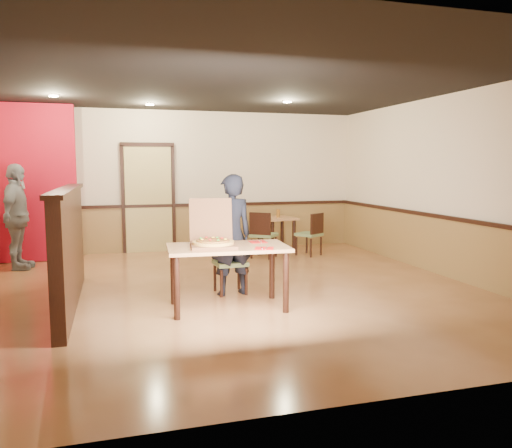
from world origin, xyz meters
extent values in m
plane|color=#BF7B4A|center=(0.00, 0.00, 0.00)|extent=(7.00, 7.00, 0.00)
plane|color=black|center=(0.00, 0.00, 2.80)|extent=(7.00, 7.00, 0.00)
plane|color=beige|center=(0.00, 3.50, 1.40)|extent=(7.00, 0.00, 7.00)
plane|color=beige|center=(3.50, 0.00, 1.40)|extent=(0.00, 7.00, 7.00)
cube|color=olive|center=(0.00, 3.47, 0.45)|extent=(7.00, 0.04, 0.90)
cube|color=black|center=(0.00, 3.45, 0.92)|extent=(7.00, 0.06, 0.06)
cube|color=olive|center=(3.47, 0.00, 0.45)|extent=(0.04, 7.00, 0.90)
cube|color=black|center=(3.45, 0.00, 0.92)|extent=(0.06, 7.00, 0.06)
cube|color=tan|center=(-0.80, 3.46, 1.05)|extent=(0.90, 0.06, 2.10)
cube|color=black|center=(-2.00, -0.20, 0.70)|extent=(0.14, 3.00, 1.40)
cube|color=black|center=(-2.00, -0.20, 1.42)|extent=(0.20, 3.10, 0.05)
cube|color=#B10C21|center=(-2.90, 3.00, 1.40)|extent=(1.60, 0.20, 2.78)
cylinder|color=beige|center=(-2.30, 1.80, 2.78)|extent=(0.14, 0.14, 0.02)
cylinder|color=beige|center=(-0.80, 2.50, 2.78)|extent=(0.14, 0.14, 0.02)
cylinder|color=beige|center=(1.40, 1.50, 2.78)|extent=(0.14, 0.14, 0.02)
cube|color=tan|center=(-0.17, -0.86, 0.74)|extent=(1.46, 0.89, 0.04)
cylinder|color=black|center=(-0.82, -1.15, 0.36)|extent=(0.07, 0.07, 0.72)
cylinder|color=black|center=(-0.78, -0.50, 0.36)|extent=(0.07, 0.07, 0.72)
cylinder|color=black|center=(0.44, -1.22, 0.36)|extent=(0.07, 0.07, 0.72)
cylinder|color=black|center=(0.48, -0.57, 0.36)|extent=(0.07, 0.07, 0.72)
cube|color=#647745|center=(0.02, -0.16, 0.41)|extent=(0.43, 0.43, 0.05)
cube|color=black|center=(0.01, 0.03, 0.64)|extent=(0.40, 0.06, 0.40)
cylinder|color=black|center=(-0.14, -0.34, 0.18)|extent=(0.04, 0.04, 0.36)
cylinder|color=black|center=(-0.16, 0.00, 0.18)|extent=(0.04, 0.04, 0.36)
cylinder|color=black|center=(0.20, -0.32, 0.18)|extent=(0.04, 0.04, 0.36)
cylinder|color=black|center=(0.18, 0.02, 0.18)|extent=(0.04, 0.04, 0.36)
cube|color=#647745|center=(1.21, 2.22, 0.43)|extent=(0.60, 0.60, 0.06)
cube|color=black|center=(1.09, 2.06, 0.66)|extent=(0.34, 0.28, 0.41)
cylinder|color=black|center=(1.46, 2.25, 0.19)|extent=(0.04, 0.04, 0.37)
cylinder|color=black|center=(1.24, 1.97, 0.19)|extent=(0.04, 0.04, 0.37)
cylinder|color=black|center=(1.18, 2.46, 0.19)|extent=(0.04, 0.04, 0.37)
cylinder|color=black|center=(0.96, 2.19, 0.19)|extent=(0.04, 0.04, 0.37)
cube|color=#647745|center=(2.11, 2.22, 0.41)|extent=(0.56, 0.56, 0.05)
cube|color=black|center=(2.21, 2.06, 0.63)|extent=(0.35, 0.24, 0.39)
cylinder|color=black|center=(2.16, 2.45, 0.18)|extent=(0.04, 0.04, 0.35)
cylinder|color=black|center=(2.34, 2.17, 0.18)|extent=(0.04, 0.04, 0.35)
cylinder|color=black|center=(1.88, 2.27, 0.18)|extent=(0.04, 0.04, 0.35)
cylinder|color=black|center=(2.06, 1.98, 0.18)|extent=(0.04, 0.04, 0.35)
cube|color=tan|center=(1.66, 2.77, 0.67)|extent=(0.74, 0.74, 0.04)
cylinder|color=black|center=(1.47, 2.49, 0.32)|extent=(0.07, 0.07, 0.65)
cylinder|color=black|center=(1.38, 2.96, 0.32)|extent=(0.07, 0.07, 0.65)
cylinder|color=black|center=(1.94, 2.57, 0.32)|extent=(0.07, 0.07, 0.65)
cylinder|color=black|center=(1.86, 3.04, 0.32)|extent=(0.07, 0.07, 0.65)
imported|color=black|center=(0.02, -0.24, 0.80)|extent=(0.63, 0.46, 1.60)
imported|color=gray|center=(-3.00, 2.31, 0.87)|extent=(0.55, 1.07, 1.75)
cube|color=brown|center=(-0.35, -0.90, 0.78)|extent=(0.57, 0.57, 0.04)
cube|color=brown|center=(-0.32, -0.59, 1.06)|extent=(0.53, 0.15, 0.51)
cylinder|color=gold|center=(-0.35, -0.90, 0.82)|extent=(0.53, 0.53, 0.03)
cube|color=red|center=(0.19, -1.16, 0.76)|extent=(0.27, 0.27, 0.00)
cylinder|color=white|center=(0.16, -1.16, 0.77)|extent=(0.07, 0.17, 0.01)
cube|color=white|center=(0.22, -1.16, 0.77)|extent=(0.08, 0.19, 0.00)
cube|color=red|center=(0.26, -0.66, 0.76)|extent=(0.21, 0.21, 0.00)
cylinder|color=white|center=(0.23, -0.66, 0.77)|extent=(0.01, 0.18, 0.01)
cube|color=white|center=(0.29, -0.66, 0.77)|extent=(0.02, 0.19, 0.00)
cylinder|color=brown|center=(1.68, 2.78, 0.77)|extent=(0.06, 0.06, 0.16)
camera|label=1|loc=(-1.45, -6.59, 1.71)|focal=35.00mm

